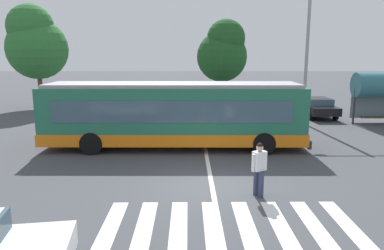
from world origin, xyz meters
name	(u,v)px	position (x,y,z in m)	size (l,w,h in m)	color
ground_plane	(210,186)	(0.00, 0.00, 0.00)	(160.00, 160.00, 0.00)	#424449
city_transit_bus	(174,115)	(-1.41, 5.07, 1.59)	(12.14, 2.76, 3.06)	black
pedestrian_crossing_street	(259,166)	(1.45, -0.93, 0.97)	(0.52, 0.43, 1.72)	#333856
parked_car_teal	(124,107)	(-5.17, 13.39, 0.77)	(1.91, 4.52, 1.35)	black
parked_car_red	(161,106)	(-2.61, 13.48, 0.77)	(1.92, 4.52, 1.35)	black
parked_car_champagne	(200,105)	(0.12, 14.10, 0.77)	(1.93, 4.53, 1.35)	black
parked_car_charcoal	(238,106)	(2.75, 13.68, 0.77)	(2.09, 4.60, 1.35)	black
parked_car_silver	(276,105)	(5.51, 14.02, 0.77)	(1.94, 4.53, 1.35)	black
parked_car_black	(317,106)	(8.27, 13.59, 0.77)	(1.89, 4.51, 1.35)	black
twin_arm_street_lamp	(308,42)	(6.57, 11.10, 5.08)	(4.91, 0.32, 8.10)	#939399
background_tree_left	(35,43)	(-12.85, 18.09, 5.21)	(4.78, 4.78, 8.19)	brown
background_tree_right	(223,51)	(2.36, 21.18, 4.56)	(4.46, 4.46, 7.33)	brown
crosswalk_painted_stripes	(230,226)	(0.33, -2.97, 0.00)	(6.62, 3.13, 0.01)	silver
lane_center_line	(209,167)	(0.06, 2.00, 0.00)	(0.16, 24.00, 0.01)	silver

